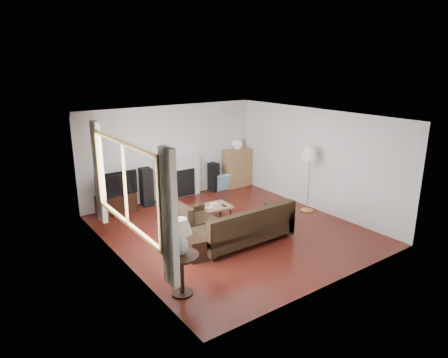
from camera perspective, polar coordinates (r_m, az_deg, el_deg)
room at (r=8.46m, az=1.18°, el=0.51°), size 5.10×5.60×2.54m
window at (r=7.06m, az=-13.99°, el=-0.68°), size 0.12×2.74×1.54m
curtain_near at (r=5.81m, az=-7.80°, el=-5.62°), size 0.10×0.35×2.10m
curtain_far at (r=8.50m, az=-17.44°, el=0.88°), size 0.10×0.35×2.10m
fireplace at (r=10.86m, az=-6.52°, el=0.31°), size 1.40×0.26×1.15m
tv_stand at (r=10.13m, az=-15.14°, el=-3.40°), size 0.93×0.42×0.46m
television at (r=9.97m, az=-15.36°, el=-0.55°), size 1.02×0.13×0.59m
speaker_left at (r=10.39m, az=-11.02°, el=-1.12°), size 0.30×0.35×0.98m
speaker_right at (r=11.37m, az=-1.51°, el=0.28°), size 0.28×0.32×0.82m
bookshelf at (r=11.78m, az=1.91°, el=1.60°), size 0.81×0.39×1.11m
globe_lamp at (r=11.63m, az=1.94°, el=4.92°), size 0.28×0.28×0.28m
sectional_sofa at (r=8.16m, az=2.79°, el=-6.65°), size 2.30×1.68×0.74m
coffee_table at (r=9.11m, az=-2.26°, el=-5.24°), size 1.10×0.65×0.42m
footstool at (r=7.66m, az=-3.42°, el=-9.64°), size 0.58×0.58×0.41m
floor_lamp at (r=9.92m, az=12.03°, el=-0.06°), size 0.49×0.49×1.63m
side_table at (r=6.49m, az=-6.04°, el=-13.41°), size 0.56×0.56×0.69m
table_lamp at (r=6.20m, az=-6.22°, el=-8.26°), size 0.36×0.36×0.59m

